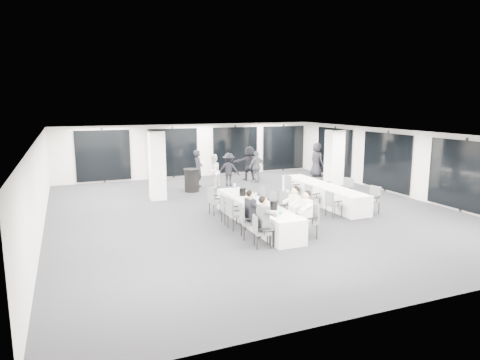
# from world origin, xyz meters

# --- Properties ---
(room) EXTENTS (14.04, 16.04, 2.84)m
(room) POSITION_xyz_m (0.89, 1.11, 1.39)
(room) COLOR #27272C
(room) RESTS_ON ground
(column_left) EXTENTS (0.60, 0.60, 2.80)m
(column_left) POSITION_xyz_m (-2.80, 3.20, 1.40)
(column_left) COLOR white
(column_left) RESTS_ON floor
(column_right) EXTENTS (0.60, 0.60, 2.80)m
(column_right) POSITION_xyz_m (4.20, 1.00, 1.40)
(column_right) COLOR white
(column_right) RESTS_ON floor
(banquet_table_main) EXTENTS (0.90, 5.00, 0.75)m
(banquet_table_main) POSITION_xyz_m (-0.60, -1.68, 0.38)
(banquet_table_main) COLOR silver
(banquet_table_main) RESTS_ON floor
(banquet_table_side) EXTENTS (0.90, 5.00, 0.75)m
(banquet_table_side) POSITION_xyz_m (3.07, 0.09, 0.38)
(banquet_table_side) COLOR silver
(banquet_table_side) RESTS_ON floor
(cocktail_table) EXTENTS (0.74, 0.74, 1.02)m
(cocktail_table) POSITION_xyz_m (-1.08, 4.18, 0.52)
(cocktail_table) COLOR black
(cocktail_table) RESTS_ON floor
(chair_main_left_near) EXTENTS (0.53, 0.56, 0.90)m
(chair_main_left_near) POSITION_xyz_m (-1.43, -3.77, 0.51)
(chair_main_left_near) COLOR #585B60
(chair_main_left_near) RESTS_ON floor
(chair_main_left_second) EXTENTS (0.59, 0.62, 0.99)m
(chair_main_left_second) POSITION_xyz_m (-1.44, -2.89, 0.56)
(chair_main_left_second) COLOR #585B60
(chair_main_left_second) RESTS_ON floor
(chair_main_left_mid) EXTENTS (0.52, 0.58, 1.00)m
(chair_main_left_mid) POSITION_xyz_m (-1.44, -1.89, 0.57)
(chair_main_left_mid) COLOR #585B60
(chair_main_left_mid) RESTS_ON floor
(chair_main_left_fourth) EXTENTS (0.52, 0.57, 0.96)m
(chair_main_left_fourth) POSITION_xyz_m (-1.44, -1.21, 0.55)
(chair_main_left_fourth) COLOR #585B60
(chair_main_left_fourth) RESTS_ON floor
(chair_main_left_far) EXTENTS (0.52, 0.57, 0.97)m
(chair_main_left_far) POSITION_xyz_m (-1.44, -0.00, 0.55)
(chair_main_left_far) COLOR #585B60
(chair_main_left_far) RESTS_ON floor
(chair_main_right_near) EXTENTS (0.59, 0.64, 1.04)m
(chair_main_right_near) POSITION_xyz_m (0.24, -3.57, 0.59)
(chair_main_right_near) COLOR #585B60
(chair_main_right_near) RESTS_ON floor
(chair_main_right_second) EXTENTS (0.61, 0.65, 1.03)m
(chair_main_right_second) POSITION_xyz_m (0.24, -2.90, 0.59)
(chair_main_right_second) COLOR #585B60
(chair_main_right_second) RESTS_ON floor
(chair_main_right_mid) EXTENTS (0.62, 0.66, 1.04)m
(chair_main_right_mid) POSITION_xyz_m (0.24, -1.86, 0.59)
(chair_main_right_mid) COLOR #585B60
(chair_main_right_mid) RESTS_ON floor
(chair_main_right_fourth) EXTENTS (0.49, 0.53, 0.89)m
(chair_main_right_fourth) POSITION_xyz_m (0.23, -1.08, 0.51)
(chair_main_right_fourth) COLOR #585B60
(chair_main_right_fourth) RESTS_ON floor
(chair_main_right_far) EXTENTS (0.52, 0.55, 0.89)m
(chair_main_right_far) POSITION_xyz_m (0.22, -0.20, 0.51)
(chair_main_right_far) COLOR #585B60
(chair_main_right_far) RESTS_ON floor
(chair_side_left_near) EXTENTS (0.48, 0.53, 0.90)m
(chair_side_left_near) POSITION_xyz_m (2.24, -1.81, 0.51)
(chair_side_left_near) COLOR #585B60
(chair_side_left_near) RESTS_ON floor
(chair_side_left_mid) EXTENTS (0.48, 0.53, 0.89)m
(chair_side_left_mid) POSITION_xyz_m (2.24, -0.43, 0.51)
(chair_side_left_mid) COLOR #585B60
(chair_side_left_mid) RESTS_ON floor
(chair_side_left_far) EXTENTS (0.53, 0.59, 1.01)m
(chair_side_left_far) POSITION_xyz_m (2.23, 1.11, 0.58)
(chair_side_left_far) COLOR #585B60
(chair_side_left_far) RESTS_ON floor
(chair_side_right_near) EXTENTS (0.58, 0.61, 0.96)m
(chair_side_right_near) POSITION_xyz_m (3.90, -1.89, 0.55)
(chair_side_right_near) COLOR #585B60
(chair_side_right_near) RESTS_ON floor
(chair_side_right_mid) EXTENTS (0.57, 0.61, 1.00)m
(chair_side_right_mid) POSITION_xyz_m (3.90, -0.29, 0.57)
(chair_side_right_mid) COLOR #585B60
(chair_side_right_mid) RESTS_ON floor
(chair_side_right_far) EXTENTS (0.60, 0.64, 1.03)m
(chair_side_right_far) POSITION_xyz_m (3.91, 1.06, 0.59)
(chair_side_right_far) COLOR #585B60
(chair_side_right_far) RESTS_ON floor
(seated_guest_a) EXTENTS (0.50, 0.38, 1.44)m
(seated_guest_a) POSITION_xyz_m (-1.27, -3.78, 0.81)
(seated_guest_a) COLOR #4F5256
(seated_guest_a) RESTS_ON floor
(seated_guest_b) EXTENTS (0.50, 0.38, 1.44)m
(seated_guest_b) POSITION_xyz_m (-1.27, -2.91, 0.81)
(seated_guest_b) COLOR black
(seated_guest_b) RESTS_ON floor
(seated_guest_c) EXTENTS (0.50, 0.38, 1.44)m
(seated_guest_c) POSITION_xyz_m (0.07, -3.58, 0.81)
(seated_guest_c) COLOR white
(seated_guest_c) RESTS_ON floor
(seated_guest_d) EXTENTS (0.50, 0.38, 1.44)m
(seated_guest_d) POSITION_xyz_m (0.07, -2.92, 0.81)
(seated_guest_d) COLOR white
(seated_guest_d) RESTS_ON floor
(standing_guest_a) EXTENTS (0.86, 0.92, 1.98)m
(standing_guest_a) POSITION_xyz_m (-0.52, 5.05, 0.99)
(standing_guest_a) COLOR black
(standing_guest_a) RESTS_ON floor
(standing_guest_b) EXTENTS (0.99, 0.96, 1.78)m
(standing_guest_b) POSITION_xyz_m (0.08, 4.61, 0.89)
(standing_guest_b) COLOR white
(standing_guest_b) RESTS_ON floor
(standing_guest_c) EXTENTS (1.29, 1.12, 1.78)m
(standing_guest_c) POSITION_xyz_m (0.93, 4.83, 0.89)
(standing_guest_c) COLOR black
(standing_guest_c) RESTS_ON floor
(standing_guest_d) EXTENTS (1.17, 0.84, 1.79)m
(standing_guest_d) POSITION_xyz_m (2.52, 5.14, 0.89)
(standing_guest_d) COLOR #4F5256
(standing_guest_d) RESTS_ON floor
(standing_guest_e) EXTENTS (0.71, 1.05, 2.06)m
(standing_guest_e) POSITION_xyz_m (6.20, 5.47, 1.03)
(standing_guest_e) COLOR black
(standing_guest_e) RESTS_ON floor
(standing_guest_f) EXTENTS (1.91, 1.00, 1.98)m
(standing_guest_f) POSITION_xyz_m (2.45, 5.88, 0.99)
(standing_guest_f) COLOR black
(standing_guest_f) RESTS_ON floor
(standing_guest_g) EXTENTS (0.82, 0.71, 1.99)m
(standing_guest_g) POSITION_xyz_m (-2.39, 5.41, 1.00)
(standing_guest_g) COLOR black
(standing_guest_g) RESTS_ON floor
(ice_bucket_near) EXTENTS (0.24, 0.24, 0.27)m
(ice_bucket_near) POSITION_xyz_m (-0.51, -2.77, 0.89)
(ice_bucket_near) COLOR black
(ice_bucket_near) RESTS_ON banquet_table_main
(ice_bucket_far) EXTENTS (0.23, 0.23, 0.26)m
(ice_bucket_far) POSITION_xyz_m (-0.63, -0.62, 0.88)
(ice_bucket_far) COLOR black
(ice_bucket_far) RESTS_ON banquet_table_main
(water_bottle_a) EXTENTS (0.08, 0.08, 0.25)m
(water_bottle_a) POSITION_xyz_m (-0.69, -3.56, 0.87)
(water_bottle_a) COLOR silver
(water_bottle_a) RESTS_ON banquet_table_main
(water_bottle_b) EXTENTS (0.06, 0.06, 0.20)m
(water_bottle_b) POSITION_xyz_m (-0.36, -1.15, 0.85)
(water_bottle_b) COLOR silver
(water_bottle_b) RESTS_ON banquet_table_main
(water_bottle_c) EXTENTS (0.07, 0.07, 0.24)m
(water_bottle_c) POSITION_xyz_m (-0.51, 0.43, 0.87)
(water_bottle_c) COLOR silver
(water_bottle_c) RESTS_ON banquet_table_main
(plate_a) EXTENTS (0.21, 0.21, 0.03)m
(plate_a) POSITION_xyz_m (-0.65, -3.18, 0.76)
(plate_a) COLOR white
(plate_a) RESTS_ON banquet_table_main
(plate_b) EXTENTS (0.19, 0.19, 0.03)m
(plate_b) POSITION_xyz_m (-0.41, -3.15, 0.76)
(plate_b) COLOR white
(plate_b) RESTS_ON banquet_table_main
(plate_c) EXTENTS (0.18, 0.18, 0.03)m
(plate_c) POSITION_xyz_m (-0.64, -2.42, 0.76)
(plate_c) COLOR white
(plate_c) RESTS_ON banquet_table_main
(wine_glass) EXTENTS (0.08, 0.08, 0.20)m
(wine_glass) POSITION_xyz_m (-0.32, -3.94, 0.90)
(wine_glass) COLOR silver
(wine_glass) RESTS_ON banquet_table_main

